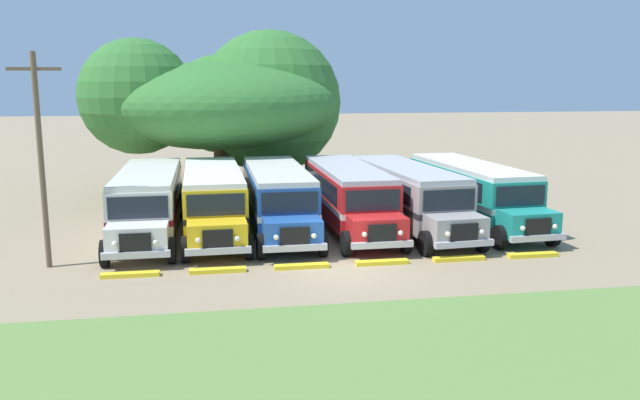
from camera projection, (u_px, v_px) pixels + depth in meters
ground_plane at (345, 270)px, 23.12m from camera, size 220.00×220.00×0.00m
foreground_grass_strip at (419, 372)px, 15.03m from camera, size 80.00×9.88×0.01m
parked_bus_slot_0 at (148, 199)px, 28.26m from camera, size 2.71×10.84×2.82m
parked_bus_slot_1 at (213, 197)px, 28.78m from camera, size 2.84×10.86×2.82m
parked_bus_slot_2 at (278, 195)px, 29.22m from camera, size 2.72×10.84×2.82m
parked_bus_slot_3 at (348, 194)px, 29.67m from camera, size 2.78×10.85×2.82m
parked_bus_slot_4 at (408, 194)px, 29.71m from camera, size 3.39×10.95×2.82m
parked_bus_slot_5 at (472, 190)px, 30.66m from camera, size 3.25×10.92×2.82m
curb_wheelstop_0 at (130, 275)px, 22.36m from camera, size 2.00×0.36×0.15m
curb_wheelstop_1 at (218, 270)px, 22.87m from camera, size 2.00×0.36×0.15m
curb_wheelstop_2 at (302, 266)px, 23.37m from camera, size 2.00×0.36×0.15m
curb_wheelstop_3 at (382, 262)px, 23.87m from camera, size 2.00×0.36×0.15m
curb_wheelstop_4 at (459, 259)px, 24.38m from camera, size 2.00×0.36×0.15m
curb_wheelstop_5 at (533, 255)px, 24.88m from camera, size 2.00×0.36×0.15m
broad_shade_tree at (227, 103)px, 38.30m from camera, size 15.06×14.07×9.76m
utility_pole at (41, 155)px, 22.80m from camera, size 1.80×0.20×7.71m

